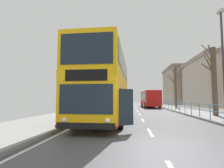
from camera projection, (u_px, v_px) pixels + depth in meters
ground at (136, 146)px, 5.67m from camera, size 15.80×140.00×0.20m
double_decker_bus_main at (106, 87)px, 12.23m from camera, size 3.19×10.32×4.48m
background_bus_far_lane at (150, 99)px, 33.05m from camera, size 2.82×10.15×2.91m
pedestrian_railing_far_kerb at (173, 104)px, 22.40m from camera, size 0.05×32.09×1.04m
street_lamp_far_side at (223, 55)px, 12.20m from camera, size 0.28×0.60×7.49m
bare_tree_far_00 at (214, 79)px, 15.21m from camera, size 1.87×2.55×6.14m
bare_tree_far_01 at (176, 86)px, 29.56m from camera, size 2.97×1.72×7.04m
background_building_00 at (223, 82)px, 35.02m from camera, size 11.83×15.49×9.47m
background_building_02 at (187, 86)px, 50.58m from camera, size 11.00×14.31×10.25m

